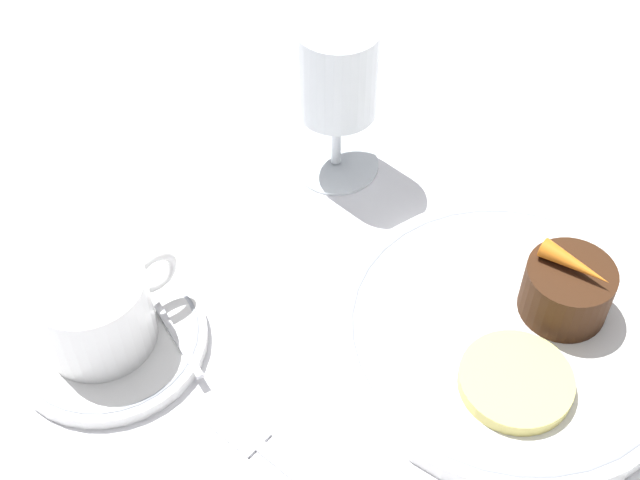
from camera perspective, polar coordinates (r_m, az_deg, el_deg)
ground_plane at (r=0.64m, az=7.98°, el=-4.69°), size 3.00×3.00×0.00m
dinner_plate at (r=0.63m, az=12.12°, el=-5.81°), size 0.24×0.24×0.01m
saucer at (r=0.63m, az=-13.30°, el=-6.19°), size 0.13×0.13×0.01m
coffee_cup at (r=0.60m, az=-14.26°, el=-4.23°), size 0.10×0.08×0.06m
spoon at (r=0.63m, az=-10.32°, el=-4.26°), size 0.02×0.11×0.00m
wine_glass at (r=0.68m, az=1.12°, el=10.14°), size 0.07×0.07×0.13m
fork at (r=0.57m, az=-2.47°, el=-14.05°), size 0.05×0.18×0.01m
dessert_cake at (r=0.63m, az=15.51°, el=-3.11°), size 0.06×0.06×0.04m
carrot_garnish at (r=0.61m, az=16.02°, el=-1.52°), size 0.02×0.05×0.01m
pineapple_slice at (r=0.59m, az=12.42°, el=-8.83°), size 0.07×0.07×0.01m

